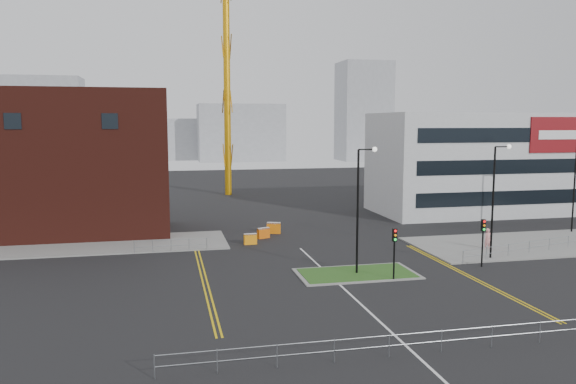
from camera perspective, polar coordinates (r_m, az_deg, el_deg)
ground at (r=33.39m, az=8.33°, el=-12.04°), size 200.00×200.00×0.00m
pavement_left at (r=53.29m, az=-21.60°, el=-5.15°), size 28.00×8.00×0.12m
pavement_right at (r=55.83m, az=24.65°, el=-4.76°), size 24.00×10.00×0.12m
island_kerb at (r=41.21m, az=6.99°, el=-8.24°), size 8.60×4.60×0.08m
grass_island at (r=41.21m, az=6.99°, el=-8.21°), size 8.00×4.00×0.12m
brick_building at (r=58.76m, az=-23.84°, el=2.53°), size 24.20×10.07×14.24m
office_block at (r=72.05m, az=18.85°, el=2.81°), size 25.00×12.20×12.00m
tower_crane at (r=86.69m, az=-2.36°, el=17.93°), size 52.78×6.94×39.52m
streetlamp_island at (r=40.21m, az=7.40°, el=-0.81°), size 1.46×0.36×9.18m
streetlamp_right_near at (r=47.32m, az=20.36°, el=-0.01°), size 1.46×0.36×9.18m
traffic_light_island at (r=39.50m, az=10.77°, el=-5.21°), size 0.28×0.33×3.65m
traffic_light_right at (r=44.89m, az=19.21°, el=-4.00°), size 0.28×0.33×3.65m
railing_front at (r=27.94m, az=12.85°, el=-14.31°), size 24.05×0.05×1.10m
railing_left at (r=48.53m, az=-11.80°, el=-5.14°), size 6.05×0.05×1.10m
railing_right at (r=52.85m, az=25.02°, el=-4.62°), size 19.05×5.05×1.10m
centre_line at (r=35.16m, az=7.16°, el=-11.01°), size 0.15×30.00×0.01m
yellow_left_a at (r=41.00m, az=-8.81°, el=-8.40°), size 0.12×24.00×0.01m
yellow_left_b at (r=41.01m, az=-8.39°, el=-8.39°), size 0.12×24.00×0.01m
yellow_right_a at (r=42.54m, az=17.57°, el=-8.08°), size 0.12×20.00×0.01m
yellow_right_b at (r=42.69m, az=17.93°, el=-8.05°), size 0.12×20.00×0.01m
skyline_a at (r=152.18m, az=-23.45°, el=6.54°), size 18.00×12.00×22.00m
skyline_b at (r=160.90m, az=-4.83°, el=6.03°), size 24.00×12.00×16.00m
skyline_c at (r=164.44m, az=7.69°, el=8.10°), size 14.00×12.00×28.00m
skyline_d at (r=169.56m, az=-11.34°, el=5.29°), size 30.00×12.00×12.00m
pedestrian at (r=51.17m, az=19.65°, el=-4.54°), size 0.71×0.49×1.90m
barrier_left at (r=53.18m, az=-2.51°, el=-4.14°), size 1.26×0.81×1.01m
barrier_mid at (r=50.64m, az=-3.85°, el=-4.74°), size 1.19×0.48×0.97m
barrier_right at (r=55.41m, az=-1.46°, el=-3.62°), size 1.39×0.87×1.11m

